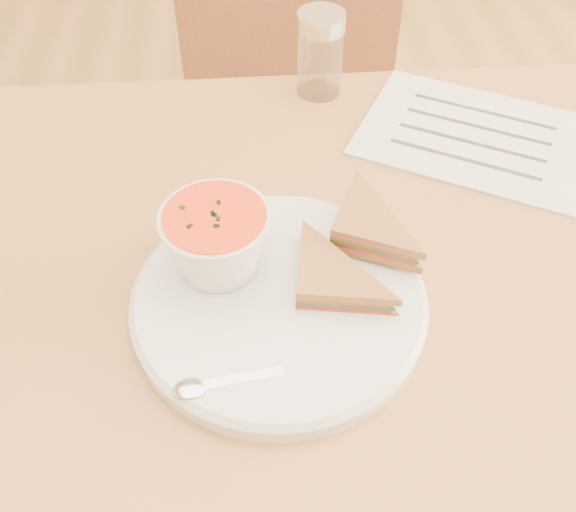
{
  "coord_description": "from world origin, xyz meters",
  "views": [
    {
      "loc": [
        -0.12,
        -0.42,
        1.24
      ],
      "look_at": [
        -0.09,
        -0.03,
        0.8
      ],
      "focal_mm": 40.0,
      "sensor_mm": 36.0,
      "label": 1
    }
  ],
  "objects_px": {
    "condiment_shaker": "(320,54)",
    "soup_bowl": "(217,244)",
    "dining_table": "(349,434)",
    "chair_far": "(284,159)",
    "plate": "(279,302)"
  },
  "relations": [
    {
      "from": "dining_table",
      "to": "condiment_shaker",
      "type": "distance_m",
      "value": 0.53
    },
    {
      "from": "plate",
      "to": "condiment_shaker",
      "type": "bearing_deg",
      "value": 78.0
    },
    {
      "from": "soup_bowl",
      "to": "condiment_shaker",
      "type": "relative_size",
      "value": 0.94
    },
    {
      "from": "chair_far",
      "to": "plate",
      "type": "bearing_deg",
      "value": 92.41
    },
    {
      "from": "soup_bowl",
      "to": "condiment_shaker",
      "type": "bearing_deg",
      "value": 67.76
    },
    {
      "from": "dining_table",
      "to": "chair_far",
      "type": "xyz_separation_m",
      "value": [
        -0.06,
        0.52,
        0.09
      ]
    },
    {
      "from": "dining_table",
      "to": "condiment_shaker",
      "type": "height_order",
      "value": "condiment_shaker"
    },
    {
      "from": "dining_table",
      "to": "soup_bowl",
      "type": "height_order",
      "value": "soup_bowl"
    },
    {
      "from": "plate",
      "to": "condiment_shaker",
      "type": "distance_m",
      "value": 0.37
    },
    {
      "from": "chair_far",
      "to": "soup_bowl",
      "type": "distance_m",
      "value": 0.63
    },
    {
      "from": "condiment_shaker",
      "to": "soup_bowl",
      "type": "bearing_deg",
      "value": -112.24
    },
    {
      "from": "soup_bowl",
      "to": "plate",
      "type": "bearing_deg",
      "value": -35.4
    },
    {
      "from": "dining_table",
      "to": "plate",
      "type": "bearing_deg",
      "value": -153.8
    },
    {
      "from": "soup_bowl",
      "to": "condiment_shaker",
      "type": "height_order",
      "value": "condiment_shaker"
    },
    {
      "from": "chair_far",
      "to": "condiment_shaker",
      "type": "distance_m",
      "value": 0.4
    }
  ]
}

